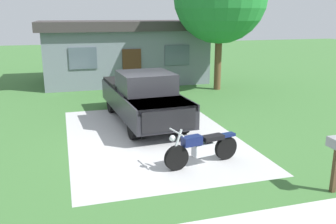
{
  "coord_description": "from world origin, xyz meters",
  "views": [
    {
      "loc": [
        -2.63,
        -10.91,
        3.86
      ],
      "look_at": [
        0.45,
        -0.37,
        0.9
      ],
      "focal_mm": 38.76,
      "sensor_mm": 36.0,
      "label": 1
    }
  ],
  "objects": [
    {
      "name": "motorcycle",
      "position": [
        0.73,
        -2.57,
        0.47
      ],
      "size": [
        2.19,
        0.8,
        1.09
      ],
      "color": "black",
      "rests_on": "ground"
    },
    {
      "name": "pickup_truck",
      "position": [
        0.12,
        1.86,
        0.95
      ],
      "size": [
        2.35,
        5.74,
        1.9
      ],
      "color": "black",
      "rests_on": "ground"
    },
    {
      "name": "neighbor_house",
      "position": [
        0.92,
        10.62,
        1.79
      ],
      "size": [
        9.6,
        5.6,
        3.5
      ],
      "color": "slate",
      "rests_on": "ground"
    },
    {
      "name": "driveway_pad",
      "position": [
        0.0,
        0.0,
        0.0
      ],
      "size": [
        5.31,
        7.82,
        0.01
      ],
      "primitive_type": "cube",
      "color": "#B6B6B6",
      "rests_on": "ground"
    },
    {
      "name": "ground_plane",
      "position": [
        0.0,
        0.0,
        0.0
      ],
      "size": [
        80.0,
        80.0,
        0.0
      ],
      "primitive_type": "plane",
      "color": "#3D6F35"
    }
  ]
}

